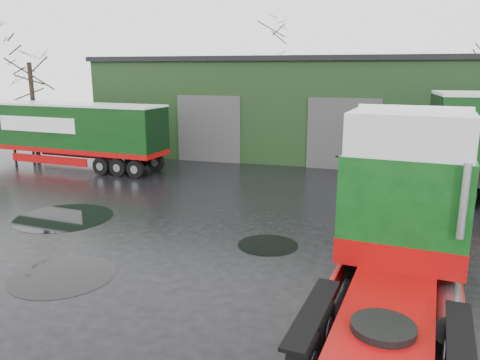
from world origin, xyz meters
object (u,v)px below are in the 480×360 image
tree_back_a (270,78)px  trailer_left (69,135)px  warehouse (352,105)px  tree_back_b (460,92)px  hero_tractor (397,231)px  tree_left (32,90)px

tree_back_a → trailer_left: bearing=-109.4°
warehouse → tree_back_b: (8.00, 10.00, 0.59)m
tree_back_b → hero_tractor: bearing=-99.5°
hero_tractor → warehouse: bearing=102.1°
tree_back_b → tree_back_a: bearing=180.0°
hero_tractor → tree_back_b: bearing=86.4°
hero_tractor → trailer_left: hero_tractor is taller
trailer_left → tree_back_a: bearing=-14.6°
warehouse → tree_back_a: size_ratio=3.41×
tree_back_a → tree_back_b: (16.00, 0.00, -1.00)m
tree_back_a → tree_left: bearing=-121.4°
trailer_left → tree_left: 5.06m
tree_left → tree_back_a: (11.00, 18.00, 0.50)m
warehouse → hero_tractor: 23.15m
trailer_left → tree_back_a: (7.02, 20.00, 2.90)m
hero_tractor → trailer_left: 21.82m
warehouse → trailer_left: size_ratio=2.72×
tree_left → tree_back_b: bearing=33.7°
tree_left → tree_back_a: bearing=58.6°
hero_tractor → tree_left: size_ratio=0.88×
warehouse → tree_back_b: tree_back_b is taller
hero_tractor → tree_back_a: tree_back_a is taller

